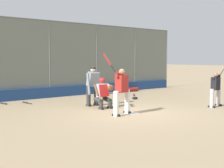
{
  "coord_description": "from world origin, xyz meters",
  "views": [
    {
      "loc": [
        7.88,
        8.44,
        2.04
      ],
      "look_at": [
        0.14,
        -1.0,
        1.05
      ],
      "focal_mm": 50.0,
      "sensor_mm": 36.0,
      "label": 1
    }
  ],
  "objects": [
    {
      "name": "spare_bat_first_base_side",
      "position": [
        -3.15,
        -5.45,
        0.03
      ],
      "size": [
        0.83,
        0.18,
        0.07
      ],
      "rotation": [
        0.0,
        0.0,
        0.16
      ],
      "color": "black",
      "rests_on": "ground_plane"
    },
    {
      "name": "backstop_fence",
      "position": [
        -0.0,
        -6.35,
        2.12
      ],
      "size": [
        18.64,
        0.08,
        4.05
      ],
      "color": "#515651",
      "rests_on": "ground_plane"
    },
    {
      "name": "batter_at_plate",
      "position": [
        0.49,
        -0.03,
        0.92
      ],
      "size": [
        1.14,
        0.54,
        2.23
      ],
      "rotation": [
        0.0,
        0.0,
        0.29
      ],
      "color": "silver",
      "rests_on": "ground_plane"
    },
    {
      "name": "umpire_home",
      "position": [
        0.02,
        -2.45,
        0.91
      ],
      "size": [
        0.69,
        0.43,
        1.69
      ],
      "rotation": [
        0.0,
        0.0,
        -0.04
      ],
      "color": "#333333",
      "rests_on": "ground_plane"
    },
    {
      "name": "padding_wall",
      "position": [
        0.0,
        -6.25,
        0.28
      ],
      "size": [
        18.19,
        0.18,
        0.55
      ],
      "primitive_type": "cube",
      "color": "navy",
      "rests_on": "ground_plane"
    },
    {
      "name": "batter_on_deck",
      "position": [
        -3.86,
        1.06,
        0.8
      ],
      "size": [
        1.03,
        0.58,
        2.06
      ],
      "rotation": [
        0.0,
        0.0,
        3.28
      ],
      "color": "#B7B7BC",
      "rests_on": "ground_plane"
    },
    {
      "name": "ground_plane",
      "position": [
        0.0,
        0.0,
        0.0
      ],
      "size": [
        160.0,
        160.0,
        0.0
      ],
      "primitive_type": "plane",
      "color": "tan"
    },
    {
      "name": "spare_bat_near_backstop",
      "position": [
        1.95,
        -5.02,
        0.03
      ],
      "size": [
        0.11,
        0.82,
        0.07
      ],
      "rotation": [
        0.0,
        0.0,
        4.78
      ],
      "color": "black",
      "rests_on": "ground_plane"
    },
    {
      "name": "fielding_glove_on_dirt",
      "position": [
        -2.94,
        -2.93,
        0.06
      ],
      "size": [
        0.34,
        0.26,
        0.12
      ],
      "color": "black",
      "rests_on": "ground_plane"
    },
    {
      "name": "spare_bat_third_base_side",
      "position": [
        -4.07,
        -4.2,
        0.03
      ],
      "size": [
        0.61,
        0.63,
        0.07
      ],
      "rotation": [
        0.0,
        0.0,
        3.95
      ],
      "color": "black",
      "rests_on": "ground_plane"
    },
    {
      "name": "home_plate_marker",
      "position": [
        0.0,
        0.0,
        0.01
      ],
      "size": [
        0.43,
        0.43,
        0.01
      ],
      "primitive_type": "cube",
      "color": "white",
      "rests_on": "ground_plane"
    },
    {
      "name": "catcher_behind_plate",
      "position": [
        0.09,
        -1.64,
        0.66
      ],
      "size": [
        0.68,
        0.81,
        1.27
      ],
      "rotation": [
        0.0,
        0.0,
        -0.08
      ],
      "color": "#333333",
      "rests_on": "ground_plane"
    },
    {
      "name": "equipment_bag_dugout_side",
      "position": [
        -5.37,
        -5.73,
        0.13
      ],
      "size": [
        1.08,
        0.25,
        0.25
      ],
      "color": "maroon",
      "rests_on": "ground_plane"
    },
    {
      "name": "spare_bat_by_padding",
      "position": [
        2.86,
        -5.47,
        0.03
      ],
      "size": [
        0.21,
        0.82,
        0.07
      ],
      "rotation": [
        0.0,
        0.0,
        1.76
      ],
      "color": "black",
      "rests_on": "ground_plane"
    }
  ]
}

